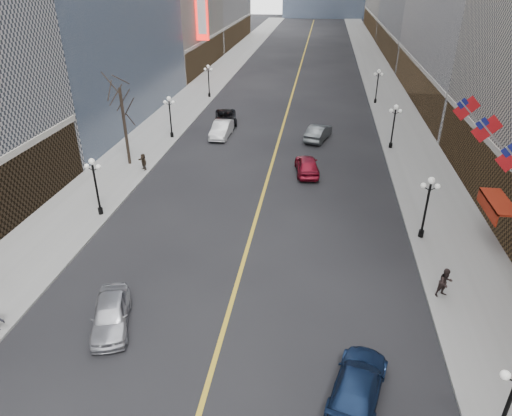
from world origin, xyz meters
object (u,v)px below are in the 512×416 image
(streetlamp_east_1, at_px, (427,201))
(streetlamp_west_3, at_px, (209,77))
(car_nb_near, at_px, (111,314))
(car_nb_mid, at_px, (222,129))
(streetlamp_east_3, at_px, (378,83))
(streetlamp_east_0, at_px, (510,399))
(streetlamp_west_1, at_px, (95,181))
(car_nb_far, at_px, (226,117))
(car_sb_far, at_px, (318,133))
(streetlamp_east_2, at_px, (394,122))
(streetlamp_west_2, at_px, (170,113))
(car_sb_mid, at_px, (307,165))
(car_sb_near, at_px, (358,384))

(streetlamp_east_1, height_order, streetlamp_west_3, same)
(car_nb_near, xyz_separation_m, car_nb_mid, (-0.57, 30.73, 0.07))
(streetlamp_east_3, bearing_deg, streetlamp_east_0, -90.00)
(streetlamp_west_1, xyz_separation_m, car_nb_far, (4.83, 24.32, -2.15))
(car_sb_far, bearing_deg, streetlamp_east_1, 126.42)
(streetlamp_east_3, xyz_separation_m, car_nb_near, (-17.68, -47.40, -2.11))
(streetlamp_east_1, bearing_deg, streetlamp_west_3, 123.25)
(streetlamp_east_0, relative_size, streetlamp_east_2, 1.00)
(streetlamp_east_0, bearing_deg, streetlamp_west_1, 145.86)
(streetlamp_east_3, relative_size, streetlamp_west_2, 1.00)
(streetlamp_west_3, xyz_separation_m, car_sb_mid, (15.22, -25.71, -2.07))
(streetlamp_west_2, xyz_separation_m, car_sb_mid, (15.22, -7.71, -2.07))
(streetlamp_east_3, distance_m, streetlamp_west_1, 43.05)
(streetlamp_west_2, distance_m, streetlamp_west_3, 18.00)
(streetlamp_east_3, bearing_deg, car_nb_near, -110.46)
(streetlamp_west_1, relative_size, car_sb_mid, 0.92)
(streetlamp_west_3, xyz_separation_m, car_nb_far, (4.83, -11.68, -2.15))
(streetlamp_west_2, relative_size, car_sb_near, 0.90)
(car_sb_far, bearing_deg, streetlamp_east_3, -99.47)
(streetlamp_east_1, distance_m, car_sb_mid, 13.43)
(streetlamp_east_1, distance_m, car_nb_mid, 26.67)
(streetlamp_west_2, bearing_deg, car_nb_near, -78.63)
(streetlamp_east_2, bearing_deg, car_nb_near, -121.02)
(streetlamp_west_2, relative_size, streetlamp_west_3, 1.00)
(streetlamp_east_0, relative_size, streetlamp_east_1, 1.00)
(car_sb_near, bearing_deg, streetlamp_west_1, -22.39)
(streetlamp_east_1, height_order, streetlamp_west_1, same)
(car_nb_far, height_order, car_sb_near, car_nb_far)
(car_sb_far, bearing_deg, streetlamp_west_2, 21.73)
(car_nb_near, relative_size, car_nb_far, 0.85)
(streetlamp_west_1, bearing_deg, car_sb_near, -37.43)
(car_nb_near, height_order, car_sb_near, car_nb_near)
(car_nb_far, xyz_separation_m, car_sb_far, (11.21, -4.56, 0.09))
(car_sb_far, bearing_deg, car_sb_near, 109.59)
(streetlamp_west_2, xyz_separation_m, car_sb_near, (18.47, -32.14, -2.17))
(streetlamp_east_1, relative_size, car_sb_mid, 0.92)
(car_sb_mid, bearing_deg, streetlamp_east_3, -116.21)
(car_nb_near, distance_m, car_sb_far, 32.76)
(car_sb_near, bearing_deg, streetlamp_west_2, -45.06)
(car_nb_mid, bearing_deg, car_nb_near, -88.10)
(streetlamp_east_0, height_order, streetlamp_east_3, same)
(streetlamp_east_3, relative_size, car_nb_far, 0.83)
(streetlamp_east_2, relative_size, car_sb_far, 0.89)
(car_nb_far, height_order, car_sb_far, car_sb_far)
(streetlamp_east_0, relative_size, car_sb_far, 0.89)
(streetlamp_east_0, height_order, streetlamp_west_3, same)
(streetlamp_west_1, relative_size, car_nb_near, 0.98)
(streetlamp_east_2, xyz_separation_m, streetlamp_west_2, (-23.60, 0.00, 0.00))
(streetlamp_east_0, bearing_deg, car_sb_far, 101.94)
(car_nb_near, bearing_deg, streetlamp_east_0, -33.06)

